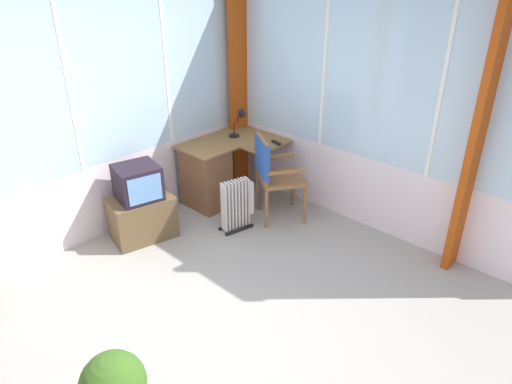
# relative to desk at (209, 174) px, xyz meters

# --- Properties ---
(ground) EXTENTS (5.44, 4.84, 0.06)m
(ground) POSITION_rel_desk_xyz_m (-1.36, -1.60, -0.43)
(ground) COLOR #9C9991
(north_window_panel) EXTENTS (4.44, 0.07, 2.77)m
(north_window_panel) POSITION_rel_desk_xyz_m (-1.36, 0.35, 0.99)
(north_window_panel) COLOR silver
(north_window_panel) RESTS_ON ground
(east_window_panel) EXTENTS (0.07, 3.84, 2.77)m
(east_window_panel) POSITION_rel_desk_xyz_m (0.89, -1.60, 0.98)
(east_window_panel) COLOR silver
(east_window_panel) RESTS_ON ground
(curtain_corner) EXTENTS (0.31, 0.07, 2.67)m
(curtain_corner) POSITION_rel_desk_xyz_m (0.76, 0.22, 0.94)
(curtain_corner) COLOR #AC4411
(curtain_corner) RESTS_ON ground
(curtain_east_far) EXTENTS (0.31, 0.08, 2.67)m
(curtain_east_far) POSITION_rel_desk_xyz_m (0.81, -2.65, 0.94)
(curtain_east_far) COLOR #AC4411
(curtain_east_far) RESTS_ON ground
(desk) EXTENTS (1.12, 0.89, 0.74)m
(desk) POSITION_rel_desk_xyz_m (0.00, 0.00, 0.00)
(desk) COLOR olive
(desk) RESTS_ON ground
(desk_lamp) EXTENTS (0.23, 0.20, 0.34)m
(desk_lamp) POSITION_rel_desk_xyz_m (0.53, -0.03, 0.56)
(desk_lamp) COLOR black
(desk_lamp) RESTS_ON desk
(tv_remote) EXTENTS (0.08, 0.16, 0.02)m
(tv_remote) POSITION_rel_desk_xyz_m (0.62, -0.51, 0.36)
(tv_remote) COLOR black
(tv_remote) RESTS_ON desk
(wooden_armchair) EXTENTS (0.67, 0.67, 0.98)m
(wooden_armchair) POSITION_rel_desk_xyz_m (0.25, -0.75, 0.22)
(wooden_armchair) COLOR #936038
(wooden_armchair) RESTS_ON ground
(tv_on_stand) EXTENTS (0.72, 0.57, 0.83)m
(tv_on_stand) POSITION_rel_desk_xyz_m (-0.98, -0.04, -0.03)
(tv_on_stand) COLOR brown
(tv_on_stand) RESTS_ON ground
(space_heater) EXTENTS (0.41, 0.24, 0.59)m
(space_heater) POSITION_rel_desk_xyz_m (-0.17, -0.65, -0.10)
(space_heater) COLOR silver
(space_heater) RESTS_ON ground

